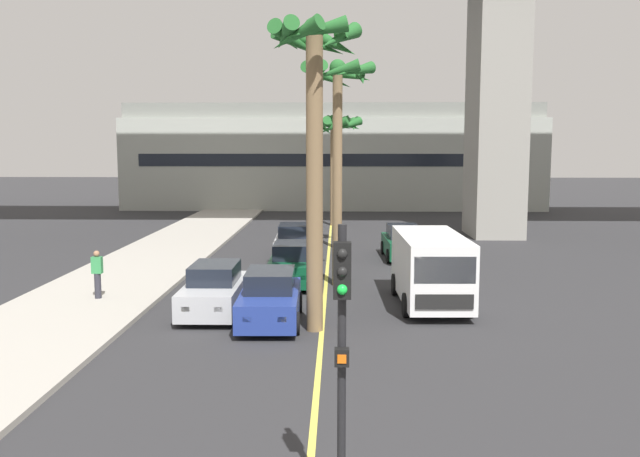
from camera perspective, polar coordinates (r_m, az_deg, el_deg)
name	(u,v)px	position (r m, az deg, el deg)	size (l,w,h in m)	color
sidewalk_left	(45,326)	(21.21, -22.21, -7.64)	(4.80, 80.00, 0.15)	#ADA89E
lane_stripe_center	(327,277)	(27.27, 0.56, -4.08)	(0.14, 56.00, 0.01)	#DBCC4C
pier_building_backdrop	(333,157)	(57.97, 1.09, 6.04)	(34.57, 8.04, 8.67)	#ADB2A8
car_queue_front	(403,243)	(31.80, 7.06, -1.23)	(1.94, 4.15, 1.56)	#0C4728
car_queue_second	(214,291)	(21.57, -8.91, -5.20)	(1.86, 4.11, 1.56)	#B7BABF
car_queue_third	(294,242)	(31.92, -2.21, -1.16)	(1.91, 4.14, 1.56)	#B7BABF
car_queue_fourth	(270,299)	(20.24, -4.23, -5.94)	(1.92, 4.14, 1.56)	navy
car_queue_fifth	(293,265)	(25.84, -2.34, -3.09)	(1.86, 4.11, 1.56)	#0C4728
delivery_van	(430,267)	(22.48, 9.31, -3.24)	(2.26, 5.30, 2.36)	white
traffic_light_median_near	(342,334)	(9.28, 1.86, -8.86)	(0.24, 0.37, 4.20)	black
palm_tree_near_median	(338,140)	(34.31, 1.50, 7.52)	(2.59, 2.64, 6.80)	brown
palm_tree_mid_median	(337,105)	(25.15, 1.48, 10.39)	(2.76, 2.84, 8.38)	brown
palm_tree_far_median	(333,132)	(44.46, 1.07, 8.16)	(3.62, 3.60, 7.24)	brown
palm_tree_farthest_median	(314,94)	(18.88, -0.53, 11.31)	(2.63, 2.68, 8.71)	brown
pedestrian_mid_block	(97,273)	(23.85, -18.29, -3.62)	(0.34, 0.22, 1.62)	#2D2D38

